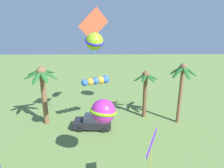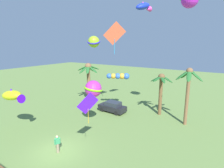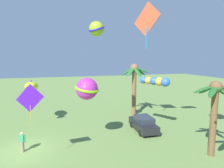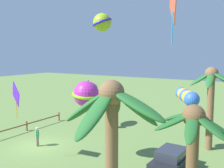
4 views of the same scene
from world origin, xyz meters
The scene contains 13 objects.
ground_plane centered at (0.00, 0.00, 0.00)m, with size 120.00×120.00×0.00m, color olive.
palm_tree_0 centered at (4.72, 13.50, 4.02)m, with size 2.95×2.95×5.64m.
palm_tree_1 centered at (8.28, 12.08, 4.96)m, with size 2.99×3.36×6.81m.
palm_tree_2 centered at (-6.48, 11.98, 4.74)m, with size 3.55×3.42×6.53m.
rail_fence centered at (-0.07, -4.28, 0.61)m, with size 13.76×0.12×0.95m.
parked_car_0 centered at (-1.17, 10.76, 0.75)m, with size 3.97×1.88×1.51m.
spectator_0 centered at (0.14, -0.11, 0.81)m, with size 0.38×0.50×1.59m.
kite_ball_0 centered at (-0.42, 5.94, 9.62)m, with size 1.82×1.81×1.23m.
kite_diamond_1 centered at (2.85, 0.96, 4.70)m, with size 0.85×1.75×2.66m.
kite_tube_2 centered at (-0.73, 11.70, 5.04)m, with size 2.85×2.02×0.86m.
kite_ball_3 centered at (0.16, 4.97, 4.74)m, with size 2.81×2.81×1.81m.
kite_diamond_4 centered at (-0.82, 10.69, 10.66)m, with size 2.68×1.35×4.12m.
kite_fish_6 centered at (-6.55, -0.02, 4.14)m, with size 3.25×1.48×1.44m.
Camera 4 is at (14.57, 15.93, 7.55)m, focal length 42.04 mm.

